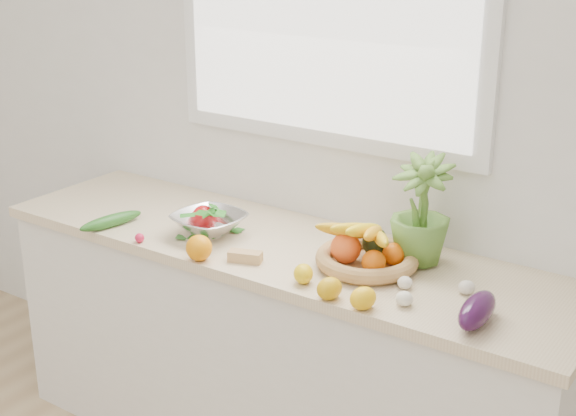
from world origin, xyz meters
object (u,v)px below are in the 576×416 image
Objects in this scene: potted_herb at (421,209)px; apple at (203,217)px; eggplant at (477,310)px; colander_with_spinach at (209,219)px; cucumber at (111,221)px; fruit_basket at (366,253)px.

apple is at bearing -168.71° from potted_herb.
colander_with_spinach reaches higher than eggplant.
colander_with_spinach reaches higher than cucumber.
eggplant is 0.49m from fruit_basket.
apple is 0.24× the size of potted_herb.
potted_herb is 0.78m from colander_with_spinach.
cucumber is at bearing -162.44° from potted_herb.
potted_herb is 1.34× the size of colander_with_spinach.
potted_herb reaches higher than eggplant.
apple is at bearing 32.46° from cucumber.
fruit_basket reaches higher than colander_with_spinach.
cucumber is at bearing -167.08° from fruit_basket.
apple is 0.25× the size of fruit_basket.
colander_with_spinach reaches higher than apple.
apple is 1.14m from eggplant.
eggplant is at bearing -20.49° from fruit_basket.
colander_with_spinach is at bearing 21.71° from cucumber.
apple is 0.33× the size of colander_with_spinach.
cucumber is 0.74× the size of fruit_basket.
colander_with_spinach is (-0.61, -0.08, 0.01)m from fruit_basket.
apple is 0.34× the size of cucumber.
fruit_basket is at bearing -136.00° from potted_herb.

